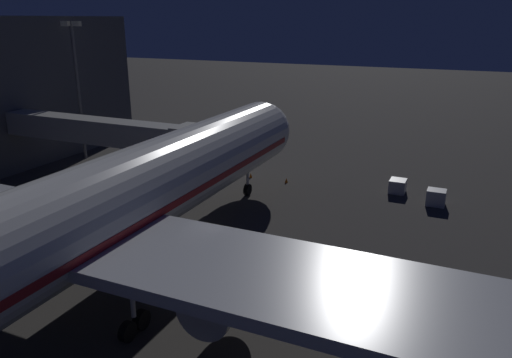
% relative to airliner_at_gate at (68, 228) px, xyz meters
% --- Properties ---
extents(ground_plane, '(320.00, 320.00, 0.00)m').
position_rel_airliner_at_gate_xyz_m(ground_plane, '(-0.00, -12.22, -5.97)').
color(ground_plane, '#383533').
extents(airliner_at_gate, '(54.89, 62.60, 19.46)m').
position_rel_airliner_at_gate_xyz_m(airliner_at_gate, '(0.00, 0.00, 0.00)').
color(airliner_at_gate, silver).
rests_on(airliner_at_gate, ground_plane).
extents(jet_bridge, '(25.50, 3.40, 7.64)m').
position_rel_airliner_at_gate_xyz_m(jet_bridge, '(13.48, -20.42, 0.14)').
color(jet_bridge, '#9E9E99').
rests_on(jet_bridge, ground_plane).
extents(apron_floodlight_mast, '(2.90, 0.50, 17.17)m').
position_rel_airliner_at_gate_xyz_m(apron_floodlight_mast, '(25.50, -28.26, 4.04)').
color(apron_floodlight_mast, '#59595E').
rests_on(apron_floodlight_mast, ground_plane).
extents(baggage_container_near_belt, '(1.77, 1.55, 1.57)m').
position_rel_airliner_at_gate_xyz_m(baggage_container_near_belt, '(-18.06, -29.21, -5.19)').
color(baggage_container_near_belt, '#B7BABF').
rests_on(baggage_container_near_belt, ground_plane).
extents(baggage_container_far_row, '(1.64, 1.85, 1.40)m').
position_rel_airliner_at_gate_xyz_m(baggage_container_far_row, '(-14.03, -31.46, -5.27)').
color(baggage_container_far_row, '#B7BABF').
rests_on(baggage_container_far_row, ground_plane).
extents(traffic_cone_nose_port, '(0.36, 0.36, 0.55)m').
position_rel_airliner_at_gate_xyz_m(traffic_cone_nose_port, '(-2.20, -29.67, -5.70)').
color(traffic_cone_nose_port, orange).
rests_on(traffic_cone_nose_port, ground_plane).
extents(traffic_cone_nose_starboard, '(0.36, 0.36, 0.55)m').
position_rel_airliner_at_gate_xyz_m(traffic_cone_nose_starboard, '(2.20, -29.67, -5.70)').
color(traffic_cone_nose_starboard, orange).
rests_on(traffic_cone_nose_starboard, ground_plane).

